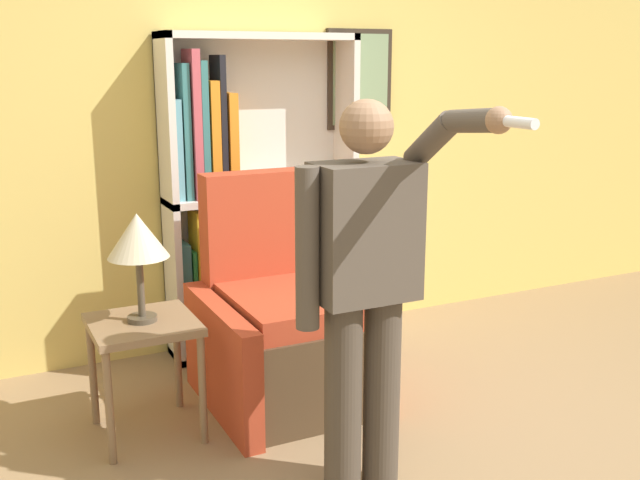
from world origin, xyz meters
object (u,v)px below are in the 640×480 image
bookcase (237,200)px  person_standing (365,281)px  side_table (144,339)px  armchair (281,331)px  table_lamp (138,239)px

bookcase → person_standing: bookcase is taller
bookcase → side_table: size_ratio=3.34×
armchair → table_lamp: (-0.73, -0.09, 0.59)m
person_standing → side_table: 1.19m
bookcase → armchair: bookcase is taller
bookcase → table_lamp: size_ratio=3.72×
bookcase → side_table: bookcase is taller
bookcase → side_table: 1.22m
armchair → table_lamp: bearing=-172.7°
person_standing → table_lamp: size_ratio=3.16×
bookcase → table_lamp: (-0.77, -0.83, 0.02)m
table_lamp → armchair: bearing=7.3°
side_table → table_lamp: table_lamp is taller
armchair → person_standing: bearing=-93.3°
bookcase → armchair: bearing=-93.0°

